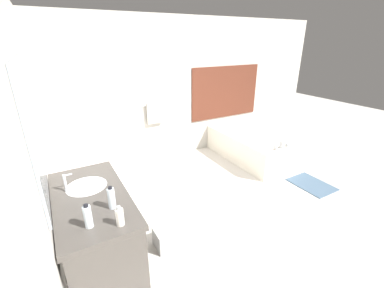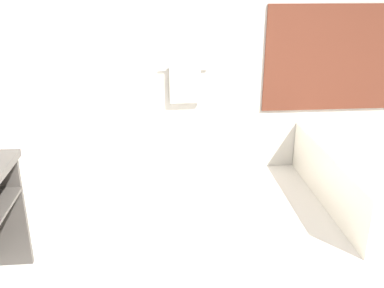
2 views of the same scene
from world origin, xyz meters
name	(u,v)px [view 2 (image 2 of 2)]	position (x,y,z in m)	size (l,w,h in m)	color
wall_back_with_blinds	(218,47)	(0.05, 2.23, 1.34)	(7.40, 0.13, 2.70)	silver
bathtub	(371,175)	(1.38, 1.29, 0.28)	(0.90, 1.79, 0.63)	silver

